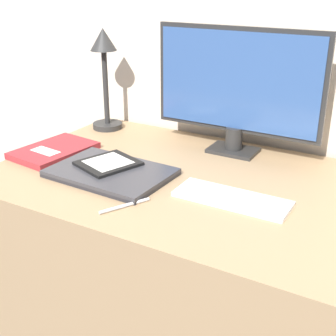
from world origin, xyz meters
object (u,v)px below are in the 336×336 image
object	(u,v)px
ereader	(108,163)
desk_lamp	(104,65)
notebook	(54,151)
pen	(125,206)
keyboard	(232,198)
laptop	(111,173)
monitor	(237,87)

from	to	relation	value
ereader	desk_lamp	xyz separation A→B (m)	(-0.26, 0.34, 0.22)
ereader	desk_lamp	world-z (taller)	desk_lamp
notebook	pen	size ratio (longest dim) A/B	2.13
keyboard	desk_lamp	xyz separation A→B (m)	(-0.66, 0.34, 0.24)
laptop	desk_lamp	bearing A→B (deg)	127.73
desk_lamp	pen	world-z (taller)	desk_lamp
laptop	ereader	size ratio (longest dim) A/B	1.74
laptop	pen	world-z (taller)	laptop
monitor	notebook	xyz separation A→B (m)	(-0.51, -0.31, -0.21)
keyboard	pen	xyz separation A→B (m)	(-0.23, -0.17, -0.00)
laptop	desk_lamp	size ratio (longest dim) A/B	0.95
keyboard	laptop	world-z (taller)	laptop
ereader	desk_lamp	bearing A→B (deg)	126.87
monitor	ereader	size ratio (longest dim) A/B	2.76
keyboard	laptop	bearing A→B (deg)	-175.98
desk_lamp	monitor	bearing A→B (deg)	0.12
desk_lamp	pen	xyz separation A→B (m)	(0.43, -0.51, -0.24)
monitor	notebook	bearing A→B (deg)	-148.67
laptop	pen	bearing A→B (deg)	-44.09
laptop	keyboard	bearing A→B (deg)	4.02
laptop	desk_lamp	distance (m)	0.52
monitor	laptop	size ratio (longest dim) A/B	1.59
monitor	notebook	size ratio (longest dim) A/B	2.01
ereader	pen	world-z (taller)	ereader
keyboard	notebook	distance (m)	0.65
keyboard	ereader	xyz separation A→B (m)	(-0.41, 0.00, 0.02)
keyboard	pen	size ratio (longest dim) A/B	2.34
desk_lamp	pen	distance (m)	0.71
notebook	desk_lamp	bearing A→B (deg)	91.78
monitor	ereader	xyz separation A→B (m)	(-0.27, -0.34, -0.20)
laptop	notebook	world-z (taller)	notebook
ereader	pen	size ratio (longest dim) A/B	1.55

